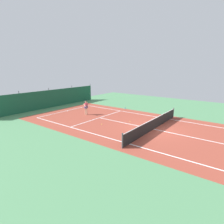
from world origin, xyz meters
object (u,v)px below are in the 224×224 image
(tennis_ball_midcourt, at_px, (130,122))
(parked_car, at_px, (57,96))
(tennis_player, at_px, (86,107))
(tennis_net, at_px, (154,124))
(water_bottle, at_px, (125,108))
(tennis_ball_near_player, at_px, (102,124))

(tennis_ball_midcourt, distance_m, parked_car, 15.73)
(tennis_player, relative_size, tennis_ball_midcourt, 24.85)
(tennis_net, height_order, parked_car, parked_car)
(tennis_ball_midcourt, relative_size, water_bottle, 0.28)
(tennis_ball_midcourt, bearing_deg, water_bottle, 37.65)
(tennis_ball_midcourt, bearing_deg, tennis_net, -103.21)
(tennis_net, height_order, water_bottle, tennis_net)
(tennis_player, bearing_deg, tennis_net, 96.97)
(tennis_player, bearing_deg, tennis_ball_near_player, 72.32)
(tennis_ball_midcourt, bearing_deg, parked_car, 79.73)
(parked_car, height_order, water_bottle, parked_car)
(tennis_ball_near_player, xyz_separation_m, tennis_ball_midcourt, (2.42, -1.72, 0.00))
(tennis_net, height_order, tennis_ball_near_player, tennis_net)
(tennis_ball_near_player, bearing_deg, water_bottle, 15.34)
(tennis_ball_midcourt, xyz_separation_m, parked_car, (2.80, 15.46, 0.81))
(tennis_net, height_order, tennis_ball_midcourt, tennis_net)
(water_bottle, bearing_deg, tennis_ball_near_player, -164.66)
(tennis_player, relative_size, tennis_ball_near_player, 24.85)
(tennis_net, distance_m, water_bottle, 8.57)
(tennis_ball_near_player, relative_size, water_bottle, 0.28)
(tennis_ball_near_player, bearing_deg, tennis_ball_midcourt, -35.37)
(tennis_player, bearing_deg, parked_car, -101.17)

